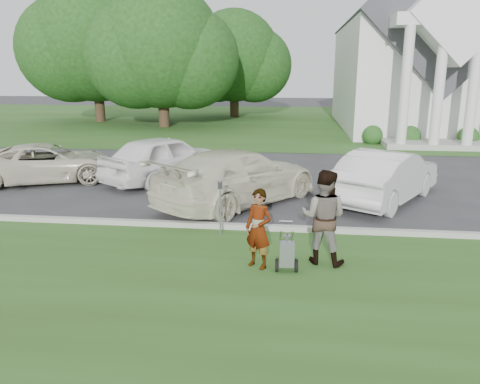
% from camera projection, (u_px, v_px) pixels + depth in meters
% --- Properties ---
extents(ground, '(120.00, 120.00, 0.00)m').
position_uv_depth(ground, '(240.00, 237.00, 11.28)').
color(ground, '#333335').
rests_on(ground, ground).
extents(grass_strip, '(80.00, 7.00, 0.01)m').
position_uv_depth(grass_strip, '(221.00, 294.00, 8.40)').
color(grass_strip, '#2D4C1A').
rests_on(grass_strip, ground).
extents(church_lawn, '(80.00, 30.00, 0.01)m').
position_uv_depth(church_lawn, '(279.00, 121.00, 37.23)').
color(church_lawn, '#2D4C1A').
rests_on(church_lawn, ground).
extents(curb, '(80.00, 0.18, 0.15)m').
position_uv_depth(curb, '(243.00, 227.00, 11.79)').
color(curb, '#9E9E93').
rests_on(curb, ground).
extents(church, '(9.19, 19.00, 24.10)m').
position_uv_depth(church, '(415.00, 39.00, 30.99)').
color(church, white).
rests_on(church, ground).
extents(tree_left, '(10.63, 8.40, 9.71)m').
position_uv_depth(tree_left, '(161.00, 52.00, 32.03)').
color(tree_left, '#332316').
rests_on(tree_left, ground).
extents(tree_far, '(11.64, 9.20, 10.73)m').
position_uv_depth(tree_far, '(95.00, 46.00, 35.44)').
color(tree_far, '#332316').
rests_on(tree_far, ground).
extents(tree_back, '(9.61, 7.60, 8.89)m').
position_uv_depth(tree_back, '(234.00, 60.00, 39.37)').
color(tree_back, '#332316').
rests_on(tree_back, ground).
extents(striping_cart, '(0.47, 0.91, 0.83)m').
position_uv_depth(striping_cart, '(287.00, 255.00, 9.27)').
color(striping_cart, black).
rests_on(striping_cart, ground).
extents(person_left, '(0.71, 0.64, 1.63)m').
position_uv_depth(person_left, '(258.00, 230.00, 9.36)').
color(person_left, '#999999').
rests_on(person_left, ground).
extents(person_right, '(1.13, 0.98, 1.97)m').
position_uv_depth(person_right, '(323.00, 218.00, 9.55)').
color(person_right, '#999999').
rests_on(person_right, ground).
extents(parking_meter_near, '(0.10, 0.09, 1.37)m').
position_uv_depth(parking_meter_near, '(220.00, 202.00, 11.18)').
color(parking_meter_near, gray).
rests_on(parking_meter_near, ground).
extents(car_a, '(5.44, 4.00, 1.37)m').
position_uv_depth(car_a, '(48.00, 163.00, 16.76)').
color(car_a, beige).
rests_on(car_a, ground).
extents(car_b, '(4.31, 5.21, 1.68)m').
position_uv_depth(car_b, '(165.00, 158.00, 16.89)').
color(car_b, white).
rests_on(car_b, ground).
extents(car_c, '(5.21, 5.93, 1.64)m').
position_uv_depth(car_c, '(238.00, 177.00, 13.97)').
color(car_c, beige).
rests_on(car_c, ground).
extents(car_d, '(3.97, 5.00, 1.59)m').
position_uv_depth(car_d, '(386.00, 176.00, 14.21)').
color(car_d, silver).
rests_on(car_d, ground).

